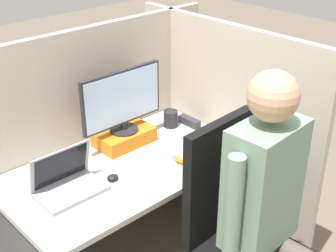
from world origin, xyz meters
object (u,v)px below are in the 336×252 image
Objects in this scene: paper_box at (124,137)px; person at (271,206)px; carrot_toy at (184,162)px; stapler at (189,122)px; monitor at (122,100)px; office_chair at (238,234)px; laptop at (68,184)px; coffee_mug at (171,119)px.

paper_box is 1.01m from person.
carrot_toy is 0.62m from person.
paper_box is 0.44m from stapler.
monitor is at bearing 101.51° from carrot_toy.
paper_box is 0.87m from office_chair.
office_chair is at bearing 87.12° from person.
person is at bearing -98.26° from carrot_toy.
office_chair is 0.78× the size of person.
laptop is 3.15× the size of coffee_mug.
monitor is 3.40× the size of stapler.
laptop reaches higher than stapler.
paper_box is 0.41m from carrot_toy.
coffee_mug is (-0.09, 0.07, 0.03)m from stapler.
coffee_mug is (0.34, -0.02, -0.22)m from monitor.
stapler is at bearing 64.33° from person.
laptop is (-0.49, -0.19, 0.00)m from paper_box.
monitor is 0.47× the size of office_chair.
laptop is 2.09× the size of stapler.
monitor is at bearing 175.85° from coffee_mug.
paper_box is 3.20× the size of coffee_mug.
stapler is 0.11× the size of person.
carrot_toy is (0.57, -0.21, -0.03)m from laptop.
monitor is 0.37× the size of person.
monitor reaches higher than paper_box.
person reaches higher than monitor.
office_chair is 0.91m from coffee_mug.
coffee_mug is at bearing 144.94° from stapler.
laptop reaches higher than carrot_toy.
person reaches higher than carrot_toy.
stapler is at bearing -35.06° from coffee_mug.
carrot_toy is (0.08, -0.40, -0.02)m from paper_box.
office_chair is (-0.08, -0.45, -0.15)m from carrot_toy.
coffee_mug is at bearing 11.44° from laptop.
paper_box is 0.23m from monitor.
person is 1.05m from coffee_mug.
monitor is 5.11× the size of coffee_mug.
person is (-0.01, -1.01, 0.08)m from paper_box.
person reaches higher than laptop.
office_chair is at bearing -89.90° from monitor.
person reaches higher than office_chair.
paper_box is at bearing 168.51° from stapler.
coffee_mug is at bearing 70.61° from person.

